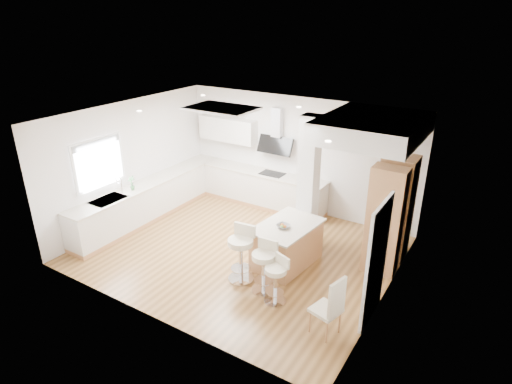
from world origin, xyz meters
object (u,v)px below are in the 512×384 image
Objects in this scene: bar_stool_a at (241,251)px; dining_chair at (331,306)px; bar_stool_b at (264,264)px; peninsula at (287,244)px; bar_stool_c at (276,277)px.

bar_stool_a is 1.03× the size of dining_chair.
dining_chair is at bearing -21.15° from bar_stool_b.
peninsula is at bearing 57.72° from bar_stool_a.
peninsula reaches higher than bar_stool_c.
bar_stool_c is at bearing -21.34° from bar_stool_a.
bar_stool_c is (0.87, -0.24, -0.12)m from bar_stool_a.
peninsula is 1.54× the size of bar_stool_b.
bar_stool_c is 0.83× the size of dining_chair.
bar_stool_b is 1.51m from dining_chair.
dining_chair is at bearing -37.33° from peninsula.
peninsula is 2.11m from dining_chair.
bar_stool_a is at bearing -174.24° from bar_stool_c.
bar_stool_c is 1.15m from dining_chair.
bar_stool_b reaches higher than peninsula.
bar_stool_a reaches higher than bar_stool_b.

